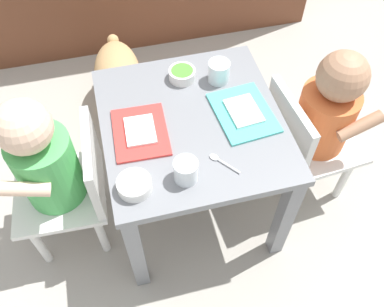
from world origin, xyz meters
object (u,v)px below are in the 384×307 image
Objects in this scene: water_cup_left at (219,73)px; spoon_by_left_tray at (221,162)px; dog at (118,80)px; food_tray_left at (140,132)px; water_cup_right at (186,171)px; seated_child_left at (49,164)px; seated_child_right at (323,115)px; dining_table at (192,139)px; food_tray_right at (243,112)px; veggie_bowl_far at (182,74)px; cereal_bowl_right_side at (134,185)px.

spoon_by_left_tray is (-0.08, -0.31, -0.03)m from water_cup_left.
food_tray_left is at bearing -86.85° from dog.
water_cup_left is at bearing 29.42° from food_tray_left.
food_tray_left is 3.09× the size of water_cup_right.
seated_child_left is 1.03× the size of seated_child_right.
dog is (0.24, 0.52, -0.20)m from seated_child_left.
dining_table is at bearing 71.44° from water_cup_right.
food_tray_left is 2.33× the size of spoon_by_left_tray.
seated_child_left is at bearing -164.13° from water_cup_left.
seated_child_left is 9.96× the size of water_cup_right.
food_tray_right is 0.24m from veggie_bowl_far.
water_cup_left reaches higher than spoon_by_left_tray.
food_tray_left is 0.20m from water_cup_right.
dining_table is at bearing -130.01° from water_cup_left.
seated_child_right is at bearing -1.58° from food_tray_right.
seated_child_left reaches higher than water_cup_right.
water_cup_left is 0.38m from water_cup_right.
dog is 7.69× the size of water_cup_right.
cereal_bowl_right_side is at bearing -136.40° from dining_table.
seated_child_left is 0.41m from water_cup_right.
water_cup_left is at bearing -17.24° from veggie_bowl_far.
seated_child_left is 3.22× the size of food_tray_left.
seated_child_right is at bearing 19.27° from water_cup_right.
spoon_by_left_tray is (0.04, -0.16, 0.09)m from dining_table.
veggie_bowl_far reaches higher than spoon_by_left_tray.
dining_table is 2.54× the size of food_tray_right.
water_cup_left is at bearing 49.99° from dining_table.
veggie_bowl_far is at bearing 23.36° from seated_child_left.
water_cup_right is at bearing -80.29° from dog.
water_cup_right is (0.12, -0.69, 0.29)m from dog.
veggie_bowl_far is (0.20, -0.33, 0.28)m from dog.
dining_table is 0.21m from veggie_bowl_far.
food_tray_right is 2.64× the size of veggie_bowl_far.
water_cup_left is 0.46m from cereal_bowl_right_side.
water_cup_right reaches higher than cereal_bowl_right_side.
food_tray_right is at bearing -53.35° from veggie_bowl_far.
seated_child_right is at bearing -0.74° from food_tray_left.
seated_child_right is at bearing -40.73° from dog.
seated_child_right is 0.58m from food_tray_left.
dining_table is at bearing 43.60° from cereal_bowl_right_side.
veggie_bowl_far is at bearing 162.76° from water_cup_left.
food_tray_left is (-0.58, 0.01, 0.08)m from seated_child_right.
dining_table is at bearing 1.41° from seated_child_left.
water_cup_right is (0.09, -0.18, 0.02)m from food_tray_left.
water_cup_right reaches higher than dining_table.
veggie_bowl_far reaches higher than food_tray_left.
cereal_bowl_right_side reaches higher than spoon_by_left_tray.
water_cup_left is at bearing 101.59° from food_tray_right.
water_cup_right is (-0.19, -0.33, -0.00)m from water_cup_left.
cereal_bowl_right_side is at bearing -133.79° from water_cup_left.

